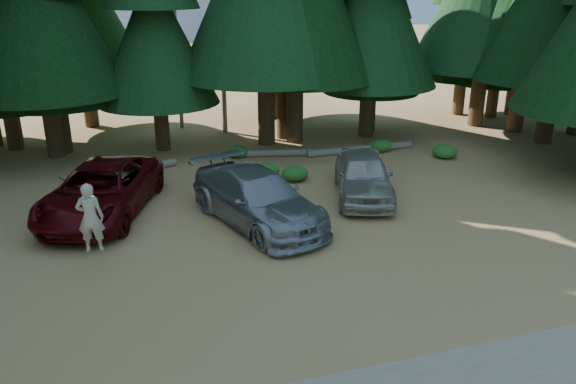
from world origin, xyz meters
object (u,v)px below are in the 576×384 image
red_pickup (101,190)px  log_right (360,149)px  frisbee_player (90,217)px  log_mid (276,153)px  log_left (125,173)px  silver_minivan_right (363,175)px  silver_minivan_center (257,198)px

red_pickup → log_right: 11.71m
frisbee_player → log_mid: frisbee_player is taller
log_left → red_pickup: bearing=-125.8°
frisbee_player → log_mid: 11.29m
log_left → log_mid: 6.47m
frisbee_player → log_left: frisbee_player is taller
silver_minivan_right → frisbee_player: (-9.00, -2.83, 0.67)m
red_pickup → silver_minivan_right: bearing=13.6°
silver_minivan_center → log_mid: size_ratio=1.53×
frisbee_player → log_mid: (7.41, 8.41, -1.31)m
red_pickup → silver_minivan_center: size_ratio=1.05×
red_pickup → log_mid: size_ratio=1.60×
log_mid → log_right: bearing=5.4°
silver_minivan_center → silver_minivan_right: size_ratio=1.21×
frisbee_player → log_right: bearing=-135.0°
red_pickup → log_left: (0.81, 3.71, -0.67)m
silver_minivan_center → log_mid: silver_minivan_center is taller
red_pickup → frisbee_player: (-0.18, -3.86, 0.64)m
silver_minivan_center → log_mid: bearing=51.3°
red_pickup → log_left: bearing=97.9°
red_pickup → silver_minivan_center: bearing=-4.7°
log_mid → frisbee_player: bearing=-118.2°
log_left → log_right: log_right is taller
silver_minivan_center → log_left: silver_minivan_center is taller
silver_minivan_center → log_right: 8.87m
silver_minivan_center → red_pickup: bearing=137.0°
log_mid → silver_minivan_right: bearing=-60.9°
red_pickup → log_right: red_pickup is taller
frisbee_player → silver_minivan_right: bearing=-152.8°
silver_minivan_right → frisbee_player: 9.46m
log_right → silver_minivan_right: bearing=-113.9°
log_right → silver_minivan_center: bearing=-136.2°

